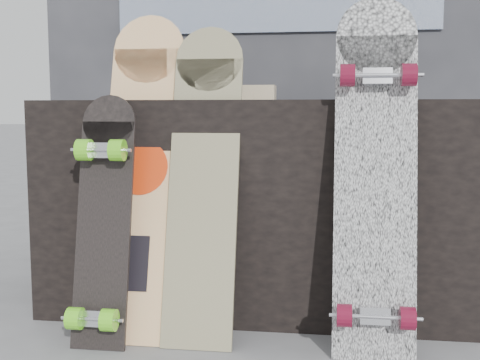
# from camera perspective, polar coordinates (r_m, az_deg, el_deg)

# --- Properties ---
(ground) EXTENTS (60.00, 60.00, 0.00)m
(ground) POSITION_cam_1_polar(r_m,az_deg,el_deg) (1.97, 0.13, -16.18)
(ground) COLOR slate
(ground) RESTS_ON ground
(vendor_table) EXTENTS (1.60, 0.60, 0.80)m
(vendor_table) POSITION_cam_1_polar(r_m,az_deg,el_deg) (2.34, 1.81, -2.33)
(vendor_table) COLOR black
(vendor_table) RESTS_ON ground
(booth) EXTENTS (2.40, 0.22, 2.20)m
(booth) POSITION_cam_1_polar(r_m,az_deg,el_deg) (3.18, 3.56, 12.70)
(booth) COLOR #2F2F34
(booth) RESTS_ON ground
(merch_box_purple) EXTENTS (0.18, 0.12, 0.10)m
(merch_box_purple) POSITION_cam_1_polar(r_m,az_deg,el_deg) (2.34, -7.55, 8.66)
(merch_box_purple) COLOR #543B7A
(merch_box_purple) RESTS_ON vendor_table
(merch_box_small) EXTENTS (0.14, 0.14, 0.12)m
(merch_box_small) POSITION_cam_1_polar(r_m,az_deg,el_deg) (2.25, 13.54, 8.87)
(merch_box_small) COLOR #543B7A
(merch_box_small) RESTS_ON vendor_table
(merch_box_flat) EXTENTS (0.22, 0.10, 0.06)m
(merch_box_flat) POSITION_cam_1_polar(r_m,az_deg,el_deg) (2.34, 0.66, 8.22)
(merch_box_flat) COLOR #D1B78C
(merch_box_flat) RESTS_ON vendor_table
(longboard_geisha) EXTENTS (0.26, 0.35, 1.11)m
(longboard_geisha) POSITION_cam_1_polar(r_m,az_deg,el_deg) (2.10, -9.34, 1.62)
(longboard_geisha) COLOR beige
(longboard_geisha) RESTS_ON ground
(longboard_celtic) EXTENTS (0.23, 0.31, 1.06)m
(longboard_celtic) POSITION_cam_1_polar(r_m,az_deg,el_deg) (2.02, -3.41, 0.83)
(longboard_celtic) COLOR beige
(longboard_celtic) RESTS_ON ground
(longboard_cascadia) EXTENTS (0.25, 0.30, 1.13)m
(longboard_cascadia) POSITION_cam_1_polar(r_m,az_deg,el_deg) (1.92, 12.73, 1.08)
(longboard_cascadia) COLOR white
(longboard_cascadia) RESTS_ON ground
(skateboard_dark) EXTENTS (0.18, 0.26, 0.82)m
(skateboard_dark) POSITION_cam_1_polar(r_m,az_deg,el_deg) (2.01, -12.94, -3.60)
(skateboard_dark) COLOR black
(skateboard_dark) RESTS_ON ground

